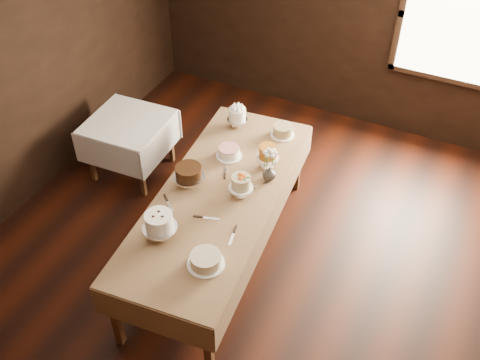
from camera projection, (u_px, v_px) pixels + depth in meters
The scene contains 21 objects.
floor at pixel (231, 261), 5.76m from camera, with size 5.00×6.00×0.01m, color black.
wall_back at pixel (342, 16), 6.86m from camera, with size 5.00×0.02×2.80m, color black.
wall_left at pixel (8, 86), 5.67m from camera, with size 0.02×6.00×2.80m, color black.
window at pixel (454, 24), 6.26m from camera, with size 1.10×0.05×1.30m, color #FFEABF.
display_table at pixel (218, 199), 5.32m from camera, with size 1.31×2.81×0.85m.
side_table at pixel (128, 127), 6.43m from camera, with size 0.90×0.90×0.72m.
cake_meringue at pixel (237, 118), 6.02m from camera, with size 0.26×0.26×0.23m.
cake_speckled at pixel (283, 131), 5.93m from camera, with size 0.26×0.26×0.12m.
cake_lattice at pixel (229, 153), 5.67m from camera, with size 0.26×0.26×0.10m.
cake_caramel at pixel (267, 158), 5.51m from camera, with size 0.24×0.24×0.26m.
cake_chocolate at pixel (189, 176), 5.32m from camera, with size 0.35×0.35×0.22m.
cake_flowers at pixel (241, 187), 5.20m from camera, with size 0.23×0.23×0.24m.
cake_swirl at pixel (160, 227), 4.79m from camera, with size 0.30×0.30×0.28m.
cake_cream at pixel (206, 260), 4.61m from camera, with size 0.32×0.32×0.11m.
cake_server_a at pixel (211, 218), 5.04m from camera, with size 0.24×0.03×0.01m, color silver.
cake_server_b at pixel (231, 239), 4.85m from camera, with size 0.24×0.03×0.01m, color silver.
cake_server_c at pixel (225, 168), 5.56m from camera, with size 0.24×0.03×0.01m, color silver.
cake_server_d at pixel (261, 185), 5.37m from camera, with size 0.24×0.03×0.01m, color silver.
cake_server_e at pixel (170, 206), 5.16m from camera, with size 0.24×0.03×0.01m, color silver.
flower_vase at pixel (269, 173), 5.40m from camera, with size 0.13×0.13×0.14m, color #2D2823.
flower_bouquet at pixel (270, 158), 5.28m from camera, with size 0.14×0.14×0.20m, color white, non-canonical shape.
Camera 1 is at (1.75, -3.35, 4.43)m, focal length 42.26 mm.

